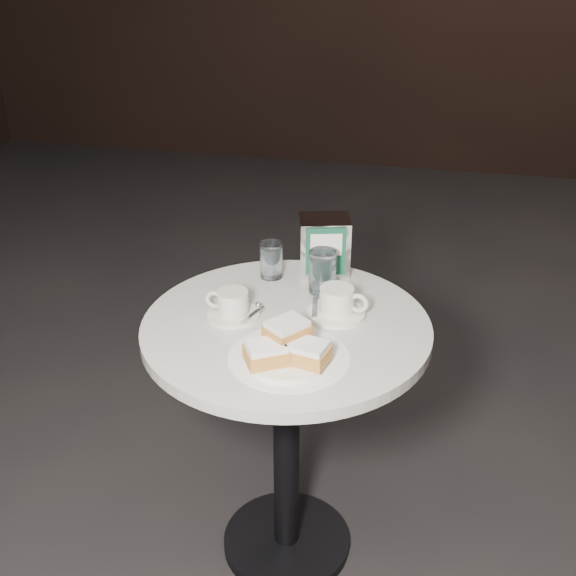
% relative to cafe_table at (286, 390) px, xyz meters
% --- Properties ---
extents(ground, '(7.00, 7.00, 0.00)m').
position_rel_cafe_table_xyz_m(ground, '(0.00, 0.00, -0.55)').
color(ground, black).
rests_on(ground, ground).
extents(cafe_table, '(0.70, 0.70, 0.74)m').
position_rel_cafe_table_xyz_m(cafe_table, '(0.00, 0.00, 0.00)').
color(cafe_table, black).
rests_on(cafe_table, ground).
extents(sugar_spill, '(0.33, 0.33, 0.00)m').
position_rel_cafe_table_xyz_m(sugar_spill, '(0.04, -0.15, 0.20)').
color(sugar_spill, white).
rests_on(sugar_spill, cafe_table).
extents(beignet_plate, '(0.21, 0.21, 0.09)m').
position_rel_cafe_table_xyz_m(beignet_plate, '(0.04, -0.16, 0.23)').
color(beignet_plate, white).
rests_on(beignet_plate, cafe_table).
extents(coffee_cup_left, '(0.14, 0.14, 0.07)m').
position_rel_cafe_table_xyz_m(coffee_cup_left, '(-0.13, 0.01, 0.23)').
color(coffee_cup_left, silver).
rests_on(coffee_cup_left, cafe_table).
extents(coffee_cup_right, '(0.16, 0.16, 0.07)m').
position_rel_cafe_table_xyz_m(coffee_cup_right, '(0.11, 0.06, 0.23)').
color(coffee_cup_right, white).
rests_on(coffee_cup_right, cafe_table).
extents(water_glass_left, '(0.06, 0.06, 0.10)m').
position_rel_cafe_table_xyz_m(water_glass_left, '(-0.09, 0.23, 0.25)').
color(water_glass_left, white).
rests_on(water_glass_left, cafe_table).
extents(water_glass_right, '(0.09, 0.09, 0.11)m').
position_rel_cafe_table_xyz_m(water_glass_right, '(0.06, 0.18, 0.25)').
color(water_glass_right, white).
rests_on(water_glass_right, cafe_table).
extents(napkin_dispenser, '(0.16, 0.14, 0.16)m').
position_rel_cafe_table_xyz_m(napkin_dispenser, '(0.04, 0.30, 0.28)').
color(napkin_dispenser, white).
rests_on(napkin_dispenser, cafe_table).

